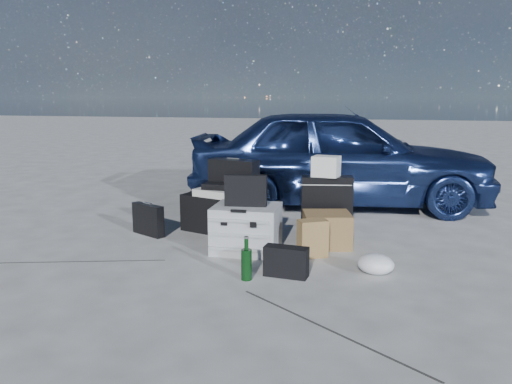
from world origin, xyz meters
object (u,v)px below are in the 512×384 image
car (340,157)px  duffel_bag (219,214)px  suitcase_right (326,206)px  green_bottle (246,259)px  cardboard_box (327,230)px  pelican_case (247,228)px  suitcase_left (234,192)px  briefcase (148,220)px

car → duffel_bag: car is taller
suitcase_right → green_bottle: 1.54m
car → cardboard_box: bearing=173.2°
car → pelican_case: size_ratio=6.43×
duffel_bag → suitcase_left: bearing=101.7°
briefcase → cardboard_box: cardboard_box is taller
suitcase_left → cardboard_box: size_ratio=1.67×
car → suitcase_right: bearing=171.7°
car → suitcase_left: bearing=130.4°
pelican_case → duffel_bag: bearing=126.3°
duffel_bag → green_bottle: (0.68, -1.31, -0.03)m
suitcase_left → suitcase_right: (1.10, -0.27, -0.05)m
car → duffel_bag: bearing=137.5°
car → suitcase_right: size_ratio=6.15×
briefcase → green_bottle: (1.37, -1.01, 0.01)m
suitcase_left → cardboard_box: (1.15, -0.65, -0.20)m
suitcase_right → cardboard_box: suitcase_right is taller
suitcase_left → green_bottle: size_ratio=2.16×
pelican_case → suitcase_left: suitcase_left is taller
pelican_case → suitcase_left: 1.10m
cardboard_box → green_bottle: size_ratio=1.29×
cardboard_box → suitcase_left: bearing=150.5°
briefcase → suitcase_left: bearing=71.0°
pelican_case → briefcase: (-1.16, 0.27, -0.06)m
green_bottle → cardboard_box: bearing=65.1°
car → pelican_case: 2.39m
car → pelican_case: car is taller
pelican_case → suitcase_left: (-0.44, 1.00, 0.15)m
car → suitcase_left: car is taller
car → briefcase: 2.72m
pelican_case → duffel_bag: 0.75m
briefcase → green_bottle: green_bottle is taller
car → cardboard_box: car is taller
car → suitcase_right: 1.56m
pelican_case → duffel_bag: pelican_case is taller
briefcase → suitcase_left: suitcase_left is taller
suitcase_right → duffel_bag: (-1.13, -0.15, -0.12)m
briefcase → suitcase_left: 1.04m
suitcase_right → cardboard_box: size_ratio=1.43×
pelican_case → cardboard_box: (0.71, 0.35, -0.05)m
car → green_bottle: 3.06m
briefcase → duffel_bag: (0.69, 0.30, 0.04)m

